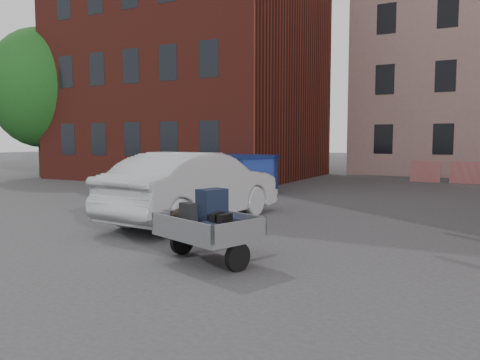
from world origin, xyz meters
The scene contains 8 objects.
ground centered at (0.00, 0.00, 0.00)m, with size 120.00×120.00×0.00m, color #38383A.
building_brick centered at (-9.00, 13.00, 7.00)m, with size 12.00×10.00×14.00m, color #591E16.
far_building centered at (-20.00, 22.00, 4.00)m, with size 6.00×6.00×8.00m, color maroon.
tree centered at (-16.00, 9.00, 5.17)m, with size 5.28×5.28×8.30m.
barriers centered at (4.20, 15.00, 0.50)m, with size 4.70×0.18×1.00m.
trailer centered at (0.99, -1.89, 0.61)m, with size 1.88×1.98×1.20m.
dumpster centered at (-3.57, 7.36, 0.72)m, with size 3.81×2.96×1.42m.
silver_car centered at (-1.27, 1.25, 0.84)m, with size 1.79×5.12×1.69m, color #9B9EA2.
Camera 1 is at (4.92, -8.26, 2.00)m, focal length 35.00 mm.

